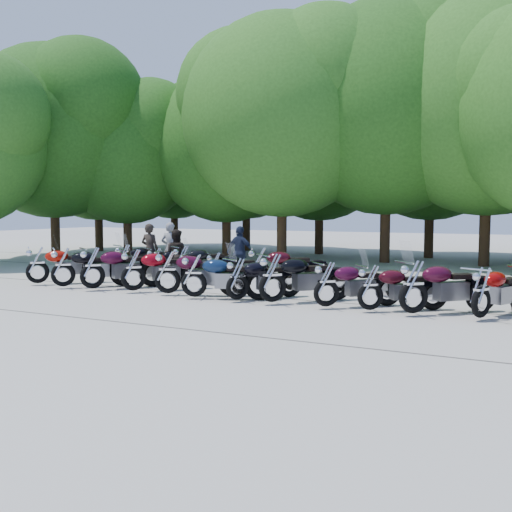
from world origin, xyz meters
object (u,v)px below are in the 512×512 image
at_px(motorcycle_0, 37,263).
at_px(motorcycle_2, 92,266).
at_px(motorcycle_5, 194,274).
at_px(motorcycle_3, 133,268).
at_px(motorcycle_17, 259,265).
at_px(rider_1, 176,255).
at_px(motorcycle_13, 124,259).
at_px(rider_2, 240,253).
at_px(motorcycle_7, 272,276).
at_px(motorcycle_6, 237,277).
at_px(motorcycle_14, 156,262).
at_px(motorcycle_10, 414,285).
at_px(rider_0, 150,250).
at_px(rider_3, 170,249).
at_px(motorcycle_8, 327,282).
at_px(motorcycle_16, 215,267).
at_px(motorcycle_1, 63,265).
at_px(motorcycle_11, 481,291).
at_px(motorcycle_15, 182,262).
at_px(motorcycle_4, 168,270).
at_px(motorcycle_9, 370,286).

relative_size(motorcycle_0, motorcycle_2, 0.95).
bearing_deg(motorcycle_5, motorcycle_3, 63.04).
xyz_separation_m(motorcycle_3, motorcycle_17, (2.71, 2.50, -0.01)).
xyz_separation_m(motorcycle_5, rider_1, (-2.86, 3.41, 0.16)).
height_order(motorcycle_13, rider_2, rider_2).
height_order(motorcycle_3, motorcycle_7, motorcycle_7).
height_order(motorcycle_5, rider_2, rider_2).
distance_m(motorcycle_2, rider_2, 5.11).
height_order(motorcycle_5, motorcycle_6, motorcycle_5).
height_order(motorcycle_7, motorcycle_14, motorcycle_7).
height_order(motorcycle_2, motorcycle_10, motorcycle_2).
distance_m(motorcycle_6, rider_0, 6.59).
distance_m(motorcycle_17, rider_0, 4.88).
bearing_deg(rider_1, rider_3, -57.37).
xyz_separation_m(motorcycle_7, rider_0, (-6.42, 3.71, 0.20)).
height_order(motorcycle_3, motorcycle_6, motorcycle_3).
xyz_separation_m(motorcycle_2, motorcycle_6, (4.71, 0.04, -0.08)).
bearing_deg(motorcycle_5, motorcycle_17, -32.04).
relative_size(motorcycle_8, rider_2, 1.27).
height_order(motorcycle_10, rider_1, rider_1).
bearing_deg(motorcycle_10, motorcycle_16, 23.93).
bearing_deg(rider_0, rider_2, -169.99).
xyz_separation_m(motorcycle_1, motorcycle_14, (1.34, 2.77, -0.07)).
bearing_deg(motorcycle_17, motorcycle_7, -179.15).
relative_size(motorcycle_10, motorcycle_16, 1.21).
bearing_deg(rider_3, rider_1, 118.91).
relative_size(motorcycle_11, motorcycle_15, 0.97).
distance_m(motorcycle_11, motorcycle_13, 11.91).
bearing_deg(motorcycle_14, motorcycle_0, 82.73).
bearing_deg(motorcycle_14, rider_1, -82.96).
distance_m(motorcycle_8, motorcycle_15, 6.55).
distance_m(motorcycle_7, rider_1, 6.06).
height_order(motorcycle_8, rider_1, rider_1).
bearing_deg(motorcycle_4, motorcycle_7, -113.72).
xyz_separation_m(motorcycle_2, motorcycle_16, (2.54, 2.65, -0.14)).
distance_m(motorcycle_0, motorcycle_11, 12.89).
relative_size(motorcycle_7, motorcycle_14, 1.17).
distance_m(motorcycle_4, motorcycle_16, 2.50).
bearing_deg(motorcycle_1, motorcycle_5, -137.52).
bearing_deg(rider_2, motorcycle_1, 57.15).
bearing_deg(motorcycle_14, motorcycle_2, 123.61).
distance_m(motorcycle_1, motorcycle_8, 8.20).
distance_m(rider_0, rider_3, 0.75).
relative_size(motorcycle_8, rider_1, 1.35).
relative_size(motorcycle_1, rider_3, 1.30).
distance_m(motorcycle_17, rider_2, 2.41).
bearing_deg(motorcycle_16, motorcycle_5, 153.75).
height_order(motorcycle_2, motorcycle_9, motorcycle_2).
height_order(motorcycle_2, motorcycle_13, motorcycle_2).
xyz_separation_m(motorcycle_8, rider_3, (-7.40, 4.33, 0.31)).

